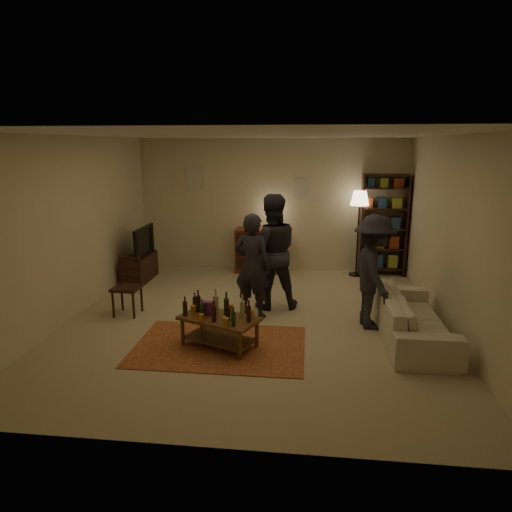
% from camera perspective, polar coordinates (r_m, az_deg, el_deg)
% --- Properties ---
extents(floor, '(6.00, 6.00, 0.00)m').
position_cam_1_polar(floor, '(6.92, -0.20, -8.00)').
color(floor, '#C6B793').
rests_on(floor, ground).
extents(room_shell, '(6.00, 6.00, 6.00)m').
position_cam_1_polar(room_shell, '(9.50, -1.99, 9.18)').
color(room_shell, beige).
rests_on(room_shell, ground).
extents(rug, '(2.20, 1.50, 0.01)m').
position_cam_1_polar(rug, '(6.09, -4.55, -11.14)').
color(rug, maroon).
rests_on(rug, ground).
extents(coffee_table, '(1.13, 0.89, 0.75)m').
position_cam_1_polar(coffee_table, '(5.95, -4.69, -7.87)').
color(coffee_table, brown).
rests_on(coffee_table, ground).
extents(dining_chair, '(0.41, 0.41, 0.92)m').
position_cam_1_polar(dining_chair, '(7.31, -15.72, -3.33)').
color(dining_chair, '#321710').
rests_on(dining_chair, ground).
extents(tv_stand, '(0.40, 1.00, 1.06)m').
position_cam_1_polar(tv_stand, '(9.06, -14.36, -0.63)').
color(tv_stand, '#321710').
rests_on(tv_stand, ground).
extents(dresser, '(1.00, 0.50, 1.36)m').
position_cam_1_polar(dresser, '(9.38, 0.59, 0.86)').
color(dresser, brown).
rests_on(dresser, ground).
extents(bookshelf, '(0.90, 0.34, 2.02)m').
position_cam_1_polar(bookshelf, '(9.41, 15.61, 3.86)').
color(bookshelf, '#321710').
rests_on(bookshelf, ground).
extents(floor_lamp, '(0.36, 0.36, 1.70)m').
position_cam_1_polar(floor_lamp, '(9.16, 12.81, 6.34)').
color(floor_lamp, black).
rests_on(floor_lamp, ground).
extents(sofa, '(0.81, 2.08, 0.61)m').
position_cam_1_polar(sofa, '(6.56, 18.98, -7.20)').
color(sofa, beige).
rests_on(sofa, ground).
extents(person_left, '(0.67, 0.54, 1.59)m').
position_cam_1_polar(person_left, '(6.83, -0.45, -1.26)').
color(person_left, '#222128').
rests_on(person_left, ground).
extents(person_right, '(1.02, 0.87, 1.83)m').
position_cam_1_polar(person_right, '(7.21, 1.89, 0.53)').
color(person_right, '#2A2932').
rests_on(person_right, ground).
extents(person_by_sofa, '(0.76, 1.13, 1.63)m').
position_cam_1_polar(person_by_sofa, '(6.64, 14.48, -1.97)').
color(person_by_sofa, '#26252C').
rests_on(person_by_sofa, ground).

